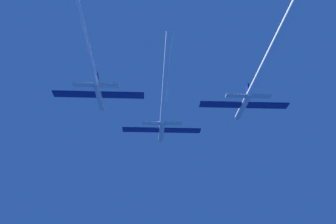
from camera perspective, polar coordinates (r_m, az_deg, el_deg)
jet_lead at (r=75.32m, az=-0.67°, el=0.33°), size 16.43×42.84×2.72m
jet_left_wing at (r=66.75m, az=-10.57°, el=5.64°), size 16.43×37.99×2.72m
jet_right_wing at (r=68.12m, az=12.19°, el=3.97°), size 16.43×38.10×2.72m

